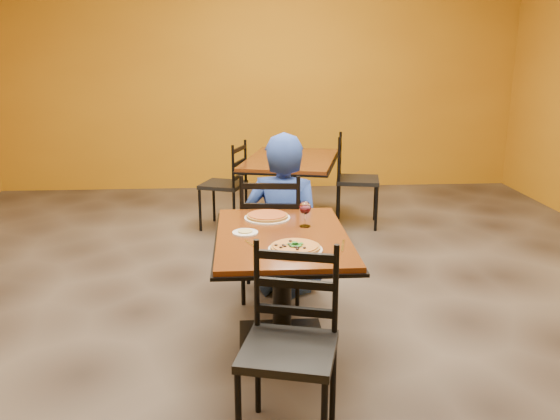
{
  "coord_description": "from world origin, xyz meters",
  "views": [
    {
      "loc": [
        -0.25,
        -3.89,
        1.84
      ],
      "look_at": [
        0.0,
        -0.3,
        0.85
      ],
      "focal_mm": 37.11,
      "sensor_mm": 36.0,
      "label": 1
    }
  ],
  "objects": [
    {
      "name": "chair_second_left",
      "position": [
        -0.44,
        2.12,
        0.47
      ],
      "size": [
        0.54,
        0.54,
        0.93
      ],
      "primitive_type": null,
      "rotation": [
        0.0,
        0.0,
        -1.92
      ],
      "color": "black",
      "rests_on": "floor"
    },
    {
      "name": "pizza_main",
      "position": [
        0.05,
        -0.8,
        0.77
      ],
      "size": [
        0.28,
        0.28,
        0.02
      ],
      "primitive_type": "cylinder",
      "color": "maroon",
      "rests_on": "plate_main"
    },
    {
      "name": "pizza_far",
      "position": [
        -0.07,
        -0.15,
        0.77
      ],
      "size": [
        0.28,
        0.28,
        0.02
      ],
      "primitive_type": "cylinder",
      "color": "#B06D21",
      "rests_on": "plate_far"
    },
    {
      "name": "plate_main",
      "position": [
        0.05,
        -0.8,
        0.76
      ],
      "size": [
        0.31,
        0.31,
        0.01
      ],
      "primitive_type": "cylinder",
      "color": "white",
      "rests_on": "table_main"
    },
    {
      "name": "chair_main_far",
      "position": [
        -0.02,
        0.3,
        0.49
      ],
      "size": [
        0.49,
        0.49,
        0.99
      ],
      "primitive_type": null,
      "rotation": [
        0.0,
        0.0,
        3.03
      ],
      "color": "black",
      "rests_on": "floor"
    },
    {
      "name": "chair_second_right",
      "position": [
        1.0,
        2.12,
        0.49
      ],
      "size": [
        0.53,
        0.53,
        0.99
      ],
      "primitive_type": null,
      "rotation": [
        0.0,
        0.0,
        1.37
      ],
      "color": "black",
      "rests_on": "floor"
    },
    {
      "name": "diner",
      "position": [
        0.08,
        0.41,
        0.63
      ],
      "size": [
        0.72,
        0.58,
        1.26
      ],
      "primitive_type": "imported",
      "rotation": [
        0.0,
        0.0,
        2.83
      ],
      "color": "navy",
      "rests_on": "floor"
    },
    {
      "name": "dip",
      "position": [
        -0.23,
        -0.47,
        0.76
      ],
      "size": [
        0.09,
        0.09,
        0.01
      ],
      "primitive_type": "cylinder",
      "color": "tan",
      "rests_on": "side_plate"
    },
    {
      "name": "plate_far",
      "position": [
        -0.07,
        -0.15,
        0.76
      ],
      "size": [
        0.31,
        0.31,
        0.01
      ],
      "primitive_type": "cylinder",
      "color": "white",
      "rests_on": "table_main"
    },
    {
      "name": "wall_back",
      "position": [
        0.0,
        4.0,
        1.5
      ],
      "size": [
        7.0,
        0.01,
        3.0
      ],
      "primitive_type": "cube",
      "color": "#BA7B14",
      "rests_on": "ground"
    },
    {
      "name": "chair_main_near",
      "position": [
        -0.04,
        -1.46,
        0.48
      ],
      "size": [
        0.53,
        0.53,
        0.96
      ],
      "primitive_type": null,
      "rotation": [
        0.0,
        0.0,
        -0.26
      ],
      "color": "black",
      "rests_on": "floor"
    },
    {
      "name": "wine_glass",
      "position": [
        0.16,
        -0.35,
        0.84
      ],
      "size": [
        0.08,
        0.08,
        0.18
      ],
      "primitive_type": null,
      "color": "white",
      "rests_on": "table_main"
    },
    {
      "name": "fork",
      "position": [
        -0.19,
        -0.7,
        0.75
      ],
      "size": [
        0.09,
        0.18,
        0.0
      ],
      "primitive_type": "cube",
      "rotation": [
        0.0,
        0.0,
        0.42
      ],
      "color": "silver",
      "rests_on": "table_main"
    },
    {
      "name": "side_plate",
      "position": [
        -0.23,
        -0.47,
        0.76
      ],
      "size": [
        0.16,
        0.16,
        0.01
      ],
      "primitive_type": "cylinder",
      "color": "white",
      "rests_on": "table_main"
    },
    {
      "name": "knife",
      "position": [
        0.34,
        -0.74,
        0.75
      ],
      "size": [
        0.06,
        0.21,
        0.0
      ],
      "primitive_type": "cube",
      "rotation": [
        0.0,
        0.0,
        -0.21
      ],
      "color": "silver",
      "rests_on": "table_main"
    },
    {
      "name": "table_second",
      "position": [
        0.28,
        2.12,
        0.56
      ],
      "size": [
        1.22,
        1.55,
        0.75
      ],
      "rotation": [
        0.0,
        0.0,
        -0.25
      ],
      "color": "#602B0F",
      "rests_on": "floor"
    },
    {
      "name": "floor",
      "position": [
        0.0,
        0.0,
        0.0
      ],
      "size": [
        7.0,
        8.0,
        0.01
      ],
      "primitive_type": "cube",
      "color": "black",
      "rests_on": "ground"
    },
    {
      "name": "table_main",
      "position": [
        0.0,
        -0.5,
        0.56
      ],
      "size": [
        0.83,
        1.23,
        0.75
      ],
      "color": "#602B0F",
      "rests_on": "floor"
    }
  ]
}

